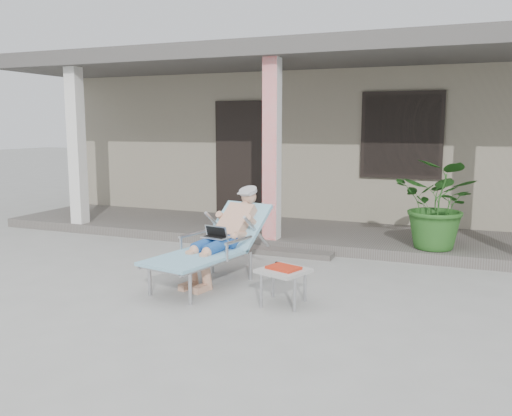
% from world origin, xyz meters
% --- Properties ---
extents(ground, '(60.00, 60.00, 0.00)m').
position_xyz_m(ground, '(0.00, 0.00, 0.00)').
color(ground, '#9E9E99').
rests_on(ground, ground).
extents(house, '(10.40, 5.40, 3.30)m').
position_xyz_m(house, '(0.00, 6.50, 1.67)').
color(house, gray).
rests_on(house, ground).
extents(porch_deck, '(10.00, 2.00, 0.15)m').
position_xyz_m(porch_deck, '(0.00, 3.00, 0.07)').
color(porch_deck, '#605B56').
rests_on(porch_deck, ground).
extents(porch_overhang, '(10.00, 2.30, 2.85)m').
position_xyz_m(porch_overhang, '(0.00, 2.95, 2.79)').
color(porch_overhang, silver).
rests_on(porch_overhang, porch_deck).
extents(porch_step, '(2.00, 0.30, 0.07)m').
position_xyz_m(porch_step, '(0.00, 1.85, 0.04)').
color(porch_step, '#605B56').
rests_on(porch_step, ground).
extents(lounger, '(0.99, 1.82, 1.15)m').
position_xyz_m(lounger, '(0.01, 0.33, 0.71)').
color(lounger, '#B7B7BC').
rests_on(lounger, ground).
extents(side_table, '(0.56, 0.56, 0.40)m').
position_xyz_m(side_table, '(0.98, -0.18, 0.33)').
color(side_table, '#AAAAA6').
rests_on(side_table, ground).
extents(potted_palm, '(1.38, 1.30, 1.22)m').
position_xyz_m(potted_palm, '(2.33, 2.35, 0.76)').
color(potted_palm, '#26591E').
rests_on(potted_palm, porch_deck).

